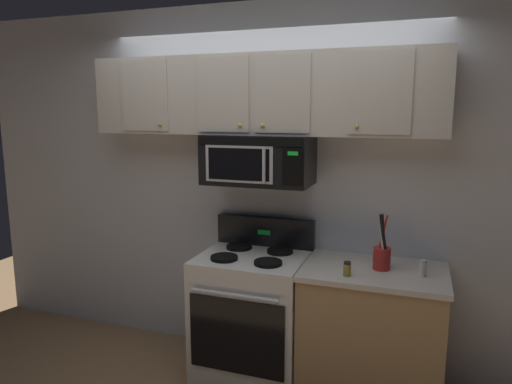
% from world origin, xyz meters
% --- Properties ---
extents(back_wall, '(5.20, 0.10, 2.70)m').
position_xyz_m(back_wall, '(0.00, 0.79, 1.35)').
color(back_wall, silver).
rests_on(back_wall, ground_plane).
extents(stove_range, '(0.76, 0.69, 1.12)m').
position_xyz_m(stove_range, '(0.00, 0.42, 0.47)').
color(stove_range, white).
rests_on(stove_range, ground_plane).
extents(over_range_microwave, '(0.76, 0.43, 0.35)m').
position_xyz_m(over_range_microwave, '(-0.00, 0.54, 1.58)').
color(over_range_microwave, black).
extents(upper_cabinets, '(2.50, 0.36, 0.55)m').
position_xyz_m(upper_cabinets, '(-0.00, 0.57, 2.02)').
color(upper_cabinets, '#BCB7AD').
extents(counter_segment, '(0.93, 0.65, 0.90)m').
position_xyz_m(counter_segment, '(0.84, 0.43, 0.45)').
color(counter_segment, tan).
rests_on(counter_segment, ground_plane).
extents(utensil_crock_red, '(0.11, 0.11, 0.37)m').
position_xyz_m(utensil_crock_red, '(0.89, 0.43, 1.00)').
color(utensil_crock_red, red).
rests_on(utensil_crock_red, counter_segment).
extents(salt_shaker, '(0.04, 0.04, 0.11)m').
position_xyz_m(salt_shaker, '(1.14, 0.39, 0.95)').
color(salt_shaker, white).
rests_on(salt_shaker, counter_segment).
extents(spice_jar, '(0.05, 0.05, 0.09)m').
position_xyz_m(spice_jar, '(0.69, 0.24, 0.95)').
color(spice_jar, olive).
rests_on(spice_jar, counter_segment).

